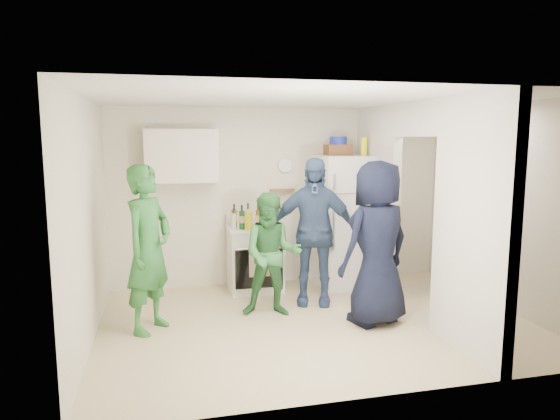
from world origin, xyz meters
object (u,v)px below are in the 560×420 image
Objects in this scene: person_navy at (377,243)px; yellow_cup_stack_top at (364,146)px; person_denim at (313,231)px; fridge at (345,221)px; stove at (255,259)px; person_green_left at (149,249)px; person_green_center at (272,255)px; blue_bowl at (338,141)px; wicker_basket at (338,150)px; person_nook at (462,233)px.

yellow_cup_stack_top is at bearing -125.28° from person_navy.
person_denim is at bearing -147.26° from yellow_cup_stack_top.
person_navy reaches higher than fridge.
stove is 2.15m from yellow_cup_stack_top.
person_green_left is 1.24× the size of person_green_center.
wicker_basket is at bearing 0.00° from blue_bowl.
person_navy is at bearing -106.02° from yellow_cup_stack_top.
person_navy is (1.11, -1.53, 0.48)m from stove.
wicker_basket is 1.46× the size of blue_bowl.
person_denim is (0.59, 0.30, 0.20)m from person_green_center.
stove is 0.50× the size of person_nook.
person_navy is (-0.08, -1.55, -1.00)m from wicker_basket.
fridge is 0.96m from person_denim.
fridge reaches higher than person_green_left.
person_denim is at bearing -85.30° from person_nook.
person_green_center is 2.54m from person_nook.
stove is at bearing 175.07° from yellow_cup_stack_top.
fridge is at bearing -116.20° from person_navy.
stove is at bearing -179.04° from blue_bowl.
fridge is at bearing -26.57° from wicker_basket.
blue_bowl reaches higher than person_denim.
fridge is at bearing 50.87° from person_green_center.
stove is at bearing 178.67° from fridge.
yellow_cup_stack_top is at bearing -24.44° from fridge.
person_navy reaches higher than person_green_left.
person_denim is 1.96m from person_nook.
person_denim is 0.96m from person_navy.
yellow_cup_stack_top is (0.32, -0.15, -0.08)m from blue_bowl.
person_navy is at bearing -56.17° from person_nook.
person_nook is at bearing -20.40° from stove.
person_green_center is 1.22m from person_navy.
fridge is 1.02× the size of person_green_left.
fridge is 1.13m from blue_bowl.
wicker_basket is at bearing -30.74° from person_green_left.
wicker_basket is (-0.10, 0.05, 1.00)m from fridge.
wicker_basket is 0.36m from yellow_cup_stack_top.
blue_bowl is at bearing 0.96° from stove.
person_navy is 1.06× the size of person_nook.
fridge is 1.61m from person_green_center.
wicker_basket reaches higher than stove.
yellow_cup_stack_top is at bearing -25.11° from blue_bowl.
yellow_cup_stack_top is 1.80m from person_navy.
person_denim reaches higher than person_nook.
person_green_left is at bearing -27.51° from person_navy.
person_green_center is 0.69m from person_denim.
wicker_basket is 0.19× the size of person_denim.
person_green_left is 1.04× the size of person_nook.
stove is at bearing -98.55° from person_nook.
yellow_cup_stack_top is at bearing 43.76° from person_green_center.
person_navy is (-0.08, -1.55, -1.13)m from blue_bowl.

